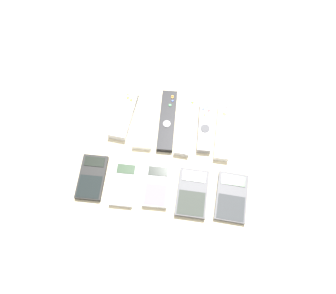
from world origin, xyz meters
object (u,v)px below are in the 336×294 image
at_px(calculator_0, 92,177).
at_px(calculator_3, 192,193).
at_px(remote_2, 167,120).
at_px(remote_4, 205,127).
at_px(calculator_2, 157,186).
at_px(remote_3, 187,124).
at_px(remote_0, 124,115).
at_px(remote_1, 146,120).
at_px(calculator_4, 231,197).
at_px(remote_5, 223,128).
at_px(calculator_1, 124,184).

height_order(calculator_0, calculator_3, calculator_3).
distance_m(remote_2, remote_4, 0.12).
bearing_deg(calculator_2, remote_3, 71.27).
bearing_deg(calculator_2, remote_0, 119.92).
bearing_deg(remote_3, remote_1, -175.30).
xyz_separation_m(remote_4, calculator_4, (0.10, -0.21, -0.00)).
bearing_deg(remote_4, calculator_2, -122.13).
bearing_deg(calculator_2, calculator_3, -6.22).
bearing_deg(remote_4, calculator_0, -148.45).
height_order(remote_0, calculator_4, remote_0).
bearing_deg(remote_5, remote_4, -174.80).
distance_m(remote_1, calculator_1, 0.22).
bearing_deg(remote_5, remote_0, 179.91).
height_order(remote_3, remote_5, remote_5).
height_order(remote_1, remote_5, remote_5).
distance_m(calculator_1, calculator_2, 0.09).
xyz_separation_m(calculator_2, calculator_4, (0.21, -0.00, -0.00)).
xyz_separation_m(remote_1, calculator_1, (-0.03, -0.22, -0.00)).
height_order(remote_4, calculator_3, remote_4).
height_order(remote_2, calculator_0, remote_2).
relative_size(remote_4, calculator_1, 1.28).
height_order(remote_0, calculator_3, remote_0).
distance_m(remote_5, calculator_3, 0.23).
bearing_deg(remote_0, calculator_2, -53.24).
relative_size(calculator_0, calculator_1, 1.05).
xyz_separation_m(remote_1, remote_3, (0.13, 0.01, 0.00)).
height_order(remote_0, remote_3, remote_0).
relative_size(remote_1, remote_3, 0.91).
height_order(remote_5, calculator_0, remote_5).
bearing_deg(remote_1, calculator_3, -54.04).
bearing_deg(remote_5, calculator_2, -129.23).
height_order(remote_3, calculator_2, remote_3).
distance_m(remote_2, calculator_4, 0.31).
height_order(remote_0, remote_4, remote_0).
relative_size(remote_4, calculator_3, 1.21).
relative_size(remote_1, calculator_4, 1.39).
height_order(remote_0, remote_5, remote_0).
bearing_deg(calculator_3, calculator_0, 178.42).
bearing_deg(remote_0, calculator_1, -74.56).
distance_m(remote_3, remote_5, 0.11).
relative_size(remote_0, calculator_1, 1.29).
xyz_separation_m(calculator_0, calculator_1, (0.10, -0.01, 0.00)).
xyz_separation_m(remote_2, calculator_1, (-0.09, -0.22, -0.00)).
xyz_separation_m(remote_0, calculator_0, (-0.05, -0.21, -0.01)).
relative_size(remote_5, calculator_3, 1.53).
bearing_deg(calculator_0, calculator_2, -2.60).
relative_size(remote_2, calculator_2, 1.68).
distance_m(remote_3, calculator_3, 0.22).
bearing_deg(remote_4, calculator_3, -96.71).
bearing_deg(calculator_4, calculator_0, -178.59).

